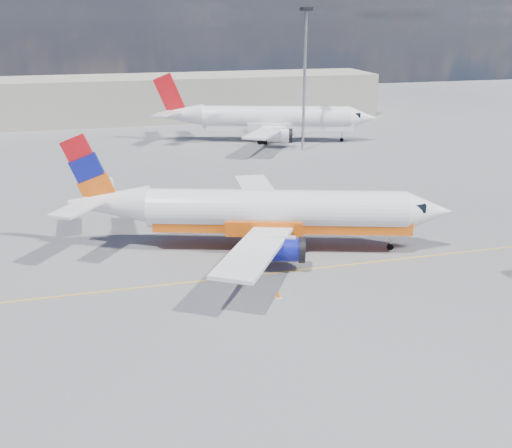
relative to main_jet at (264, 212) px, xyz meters
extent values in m
plane|color=#59595E|center=(-0.93, -8.07, -3.28)|extent=(240.00, 240.00, 0.00)
cube|color=yellow|center=(-0.93, -5.07, -3.27)|extent=(70.00, 0.15, 0.01)
cube|color=#A59E8E|center=(4.07, 66.93, 0.72)|extent=(70.00, 14.00, 8.00)
cylinder|color=white|center=(0.98, -0.29, 0.22)|extent=(21.43, 9.25, 3.30)
cone|color=white|center=(13.09, -3.88, 0.22)|extent=(4.67, 4.27, 3.30)
cone|color=white|center=(-12.53, 3.72, 0.56)|extent=(7.41, 4.94, 3.14)
cube|color=black|center=(11.79, -3.50, 0.75)|extent=(2.22, 2.61, 0.68)
cube|color=#E95B0E|center=(1.44, -0.43, -0.90)|extent=(21.27, 8.69, 1.17)
cube|color=white|center=(1.52, 6.65, -0.65)|extent=(3.62, 11.79, 0.78)
cube|color=white|center=(-2.35, -6.40, -0.65)|extent=(8.60, 11.62, 0.78)
cylinder|color=navy|center=(2.69, 3.76, -1.58)|extent=(3.88, 2.76, 1.85)
cylinder|color=navy|center=(0.20, -4.62, -1.58)|extent=(3.88, 2.76, 1.85)
cylinder|color=black|center=(4.18, 3.32, -1.58)|extent=(1.05, 2.09, 2.04)
cylinder|color=black|center=(1.69, -5.06, -1.58)|extent=(1.05, 2.09, 2.04)
cube|color=#E95B0E|center=(-13.93, 4.13, 3.52)|extent=(4.46, 1.58, 6.06)
cube|color=white|center=(-13.04, 7.11, 1.19)|extent=(2.26, 4.91, 0.17)
cube|color=white|center=(-14.81, 1.15, 1.19)|extent=(4.51, 5.21, 0.17)
cylinder|color=#9899A0|center=(10.29, -3.05, -2.06)|extent=(0.22, 0.22, 2.04)
cylinder|color=black|center=(10.29, -3.05, -3.01)|extent=(0.59, 0.38, 0.54)
cylinder|color=black|center=(-0.22, 2.50, -2.84)|extent=(0.94, 0.60, 0.87)
cylinder|color=black|center=(-1.55, -1.97, -2.84)|extent=(0.94, 0.60, 0.87)
cylinder|color=white|center=(13.29, 41.92, 0.45)|extent=(22.83, 9.74, 3.52)
cone|color=white|center=(26.20, 38.16, 0.45)|extent=(4.96, 4.53, 3.52)
cone|color=white|center=(-1.11, 46.12, 0.81)|extent=(7.89, 5.23, 3.34)
cube|color=black|center=(24.81, 38.56, 1.01)|extent=(2.35, 2.78, 0.72)
cube|color=white|center=(13.79, 41.77, -0.74)|extent=(22.66, 9.15, 1.24)
cube|color=white|center=(13.83, 49.30, -0.49)|extent=(3.80, 12.53, 0.83)
cube|color=white|center=(9.77, 35.40, -0.49)|extent=(9.11, 12.39, 0.83)
cylinder|color=white|center=(15.09, 46.24, -1.47)|extent=(4.12, 2.93, 1.97)
cylinder|color=white|center=(12.48, 37.31, -1.47)|extent=(4.12, 2.93, 1.97)
cylinder|color=black|center=(16.68, 45.78, -1.47)|extent=(1.10, 2.23, 2.17)
cylinder|color=black|center=(14.07, 36.84, -1.47)|extent=(1.10, 2.23, 2.17)
cube|color=red|center=(-2.60, 46.55, 3.96)|extent=(4.75, 1.66, 6.46)
cube|color=white|center=(-1.67, 49.73, 1.48)|extent=(2.43, 5.24, 0.19)
cube|color=white|center=(-3.52, 43.37, 1.48)|extent=(4.79, 5.56, 0.19)
cylinder|color=#9899A0|center=(23.22, 39.02, -1.99)|extent=(0.23, 0.23, 2.17)
cylinder|color=black|center=(23.22, 39.02, -2.99)|extent=(0.63, 0.40, 0.58)
cylinder|color=black|center=(12.00, 44.88, -2.81)|extent=(1.00, 0.64, 0.93)
cylinder|color=black|center=(10.61, 40.12, -2.81)|extent=(1.00, 0.64, 0.93)
cube|color=white|center=(-1.36, -9.07, -3.26)|extent=(0.41, 0.41, 0.04)
cone|color=orange|center=(-1.36, -9.07, -2.97)|extent=(0.35, 0.35, 0.53)
cylinder|color=#9899A0|center=(15.21, 34.57, 6.31)|extent=(0.42, 0.42, 19.18)
cube|color=black|center=(15.21, 34.57, 16.19)|extent=(1.44, 1.44, 0.48)
camera|label=1|loc=(-11.78, -43.47, 15.45)|focal=40.00mm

